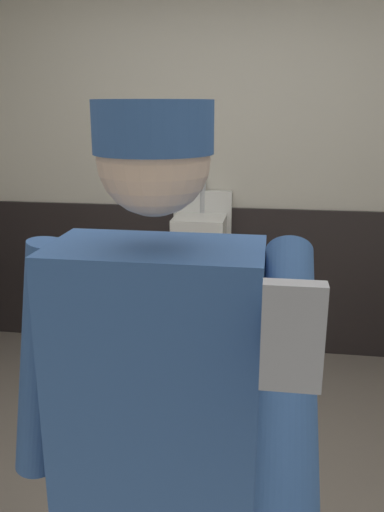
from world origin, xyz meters
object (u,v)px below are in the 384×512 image
at_px(person, 158,437).
at_px(cell_phone, 292,337).
at_px(soap_dispenser, 157,180).
at_px(urinal_solo, 200,248).

height_order(person, cell_phone, person).
bearing_deg(person, soap_dispenser, 102.30).
distance_m(urinal_solo, cell_phone, 3.05).
distance_m(person, soap_dispenser, 2.61).
relative_size(person, cell_phone, 15.64).
height_order(urinal_solo, soap_dispenser, soap_dispenser).
bearing_deg(cell_phone, person, 116.16).
bearing_deg(person, urinal_solo, 95.64).
bearing_deg(cell_phone, soap_dispenser, 104.65).
relative_size(person, soap_dispenser, 9.56).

